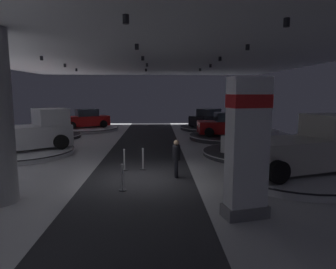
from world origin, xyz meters
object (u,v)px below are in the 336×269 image
object	(u,v)px
display_platform_far_right	(226,137)
display_platform_mid_left	(22,152)
display_car_deep_right	(210,119)
display_car_mid_right	(251,138)
brand_sign_pylon	(247,147)
display_platform_mid_right	(251,153)
display_platform_deep_left	(86,129)
display_platform_far_left	(51,136)
display_car_far_left	(50,125)
display_platform_near_right	(296,174)
visitor_walking_near	(176,156)
display_car_deep_left	(86,119)
display_platform_deep_right	(210,128)
pickup_truck_mid_left	(27,133)
display_car_far_right	(226,125)
pickup_truck_near_right	(304,148)

from	to	relation	value
display_platform_far_right	display_platform_mid_left	world-z (taller)	display_platform_far_right
display_car_deep_right	display_car_mid_right	distance (m)	11.87
brand_sign_pylon	display_platform_mid_right	xyz separation A→B (m)	(2.81, 8.21, -1.91)
display_platform_deep_left	display_platform_far_left	size ratio (longest dim) A/B	1.32
display_car_mid_right	display_car_far_left	bearing A→B (deg)	152.80
display_car_far_left	display_platform_near_right	bearing A→B (deg)	-39.28
visitor_walking_near	display_platform_mid_right	bearing A→B (deg)	42.90
brand_sign_pylon	display_car_far_left	distance (m)	18.71
display_platform_far_right	display_car_deep_right	bearing A→B (deg)	91.81
display_platform_far_right	display_car_deep_left	world-z (taller)	display_car_deep_left
display_platform_mid_left	display_platform_far_left	size ratio (longest dim) A/B	1.26
display_platform_deep_right	display_platform_deep_left	xyz separation A→B (m)	(-11.77, -0.34, 0.00)
display_car_mid_right	display_platform_far_left	world-z (taller)	display_car_mid_right
display_platform_near_right	display_platform_deep_right	bearing A→B (deg)	92.40
display_platform_deep_right	display_car_mid_right	distance (m)	11.92
display_car_mid_right	pickup_truck_mid_left	world-z (taller)	pickup_truck_mid_left
display_platform_far_right	display_platform_mid_right	size ratio (longest dim) A/B	1.02
brand_sign_pylon	display_car_far_left	world-z (taller)	brand_sign_pylon
display_car_mid_right	display_platform_far_left	bearing A→B (deg)	152.85
display_car_far_right	display_platform_far_right	bearing A→B (deg)	179.38
display_platform_near_right	display_car_mid_right	world-z (taller)	display_car_mid_right
display_platform_deep_left	display_platform_near_right	size ratio (longest dim) A/B	1.05
display_car_deep_right	display_platform_near_right	bearing A→B (deg)	-87.52
display_car_deep_left	display_platform_far_right	bearing A→B (deg)	-25.50
display_car_far_right	display_platform_far_left	bearing A→B (deg)	175.33
display_platform_far_right	display_platform_mid_right	xyz separation A→B (m)	(0.10, -5.86, -0.04)
brand_sign_pylon	display_platform_mid_left	bearing A→B (deg)	139.15
display_platform_mid_right	display_car_mid_right	size ratio (longest dim) A/B	1.25
display_car_far_left	display_car_deep_right	bearing A→B (deg)	19.92
display_platform_deep_right	visitor_walking_near	size ratio (longest dim) A/B	3.61
display_platform_mid_right	display_car_mid_right	distance (m)	0.87
display_car_far_right	display_platform_far_left	size ratio (longest dim) A/B	0.93
display_platform_far_right	display_platform_mid_left	xyz separation A→B (m)	(-12.97, -5.20, -0.02)
display_platform_deep_right	pickup_truck_mid_left	world-z (taller)	pickup_truck_mid_left
display_platform_far_left	display_car_far_left	bearing A→B (deg)	125.29
display_platform_mid_right	display_platform_deep_left	bearing A→B (deg)	136.24
display_platform_far_right	visitor_walking_near	distance (m)	11.02
display_platform_deep_left	display_platform_mid_right	distance (m)	16.66
display_car_mid_right	display_car_far_left	xyz separation A→B (m)	(-13.65, 7.02, 0.03)
display_platform_deep_left	display_car_far_left	bearing A→B (deg)	-109.85
pickup_truck_near_right	display_car_mid_right	size ratio (longest dim) A/B	1.28
brand_sign_pylon	display_platform_far_right	distance (m)	14.45
display_platform_mid_right	display_platform_far_left	world-z (taller)	display_platform_far_left
display_platform_deep_right	pickup_truck_near_right	xyz separation A→B (m)	(0.99, -16.31, 1.09)
brand_sign_pylon	pickup_truck_mid_left	distance (m)	13.52
pickup_truck_mid_left	display_platform_far_left	distance (m)	6.26
brand_sign_pylon	pickup_truck_mid_left	bearing A→B (deg)	137.81
display_car_deep_left	display_platform_mid_right	distance (m)	16.67
display_platform_deep_right	display_car_mid_right	bearing A→B (deg)	-88.82
display_platform_deep_right	display_platform_mid_left	distance (m)	17.02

